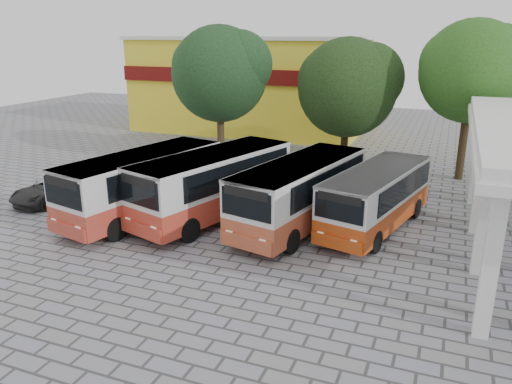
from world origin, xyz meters
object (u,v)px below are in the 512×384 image
at_px(bus_far_right, 377,195).
at_px(parked_car, 54,189).
at_px(bus_centre_right, 300,190).
at_px(bus_centre_left, 214,181).
at_px(bus_far_left, 143,181).

bearing_deg(bus_far_right, parked_car, -158.66).
height_order(bus_centre_right, parked_car, bus_centre_right).
bearing_deg(bus_centre_right, bus_centre_left, -162.48).
height_order(bus_far_right, parked_car, bus_far_right).
bearing_deg(bus_far_left, bus_centre_left, 32.26).
relative_size(bus_far_left, bus_centre_right, 1.02).
xyz_separation_m(bus_far_right, parked_car, (-16.53, -2.21, -0.97)).
relative_size(bus_centre_right, parked_car, 1.92).
distance_m(bus_far_left, bus_centre_left, 3.41).
relative_size(bus_far_left, parked_car, 1.96).
height_order(bus_centre_right, bus_far_right, bus_centre_right).
bearing_deg(bus_far_right, bus_centre_right, -148.61).
distance_m(bus_centre_right, bus_far_right, 3.43).
relative_size(bus_centre_left, bus_centre_right, 1.05).
bearing_deg(bus_centre_right, bus_far_left, -156.02).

